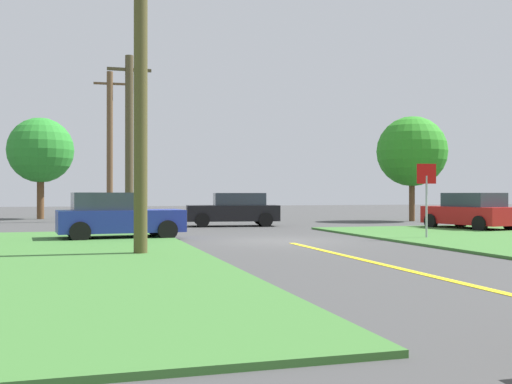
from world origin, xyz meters
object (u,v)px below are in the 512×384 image
Objects in this scene: utility_pole_near at (141,84)px; oak_tree_left at (41,150)px; pine_tree_center at (412,151)px; stop_sign at (426,187)px; utility_pole_far at (110,145)px; car_on_crossroad at (471,212)px; utility_pole_mid at (129,142)px; parked_car_near_building at (117,216)px; car_approaching_junction at (234,210)px.

utility_pole_near reaches higher than oak_tree_left.
pine_tree_center is at bearing -23.61° from oak_tree_left.
utility_pole_far is (-9.92, 16.94, 2.54)m from stop_sign.
car_on_crossroad is at bearing -130.24° from stop_sign.
utility_pole_far is at bearing 38.28° from car_on_crossroad.
utility_pole_far reaches higher than stop_sign.
utility_pole_near reaches higher than utility_pole_mid.
utility_pole_mid reaches higher than car_on_crossroad.
pine_tree_center is at bearing -25.01° from car_on_crossroad.
parked_car_near_building is 0.51× the size of utility_pole_far.
utility_pole_mid is (0.42, 9.90, -0.61)m from utility_pole_near.
utility_pole_near is 1.00× the size of utility_pole_far.
oak_tree_left reaches higher than car_on_crossroad.
pine_tree_center is at bearing 42.62° from utility_pole_near.
utility_pole_near is at bearing -90.12° from utility_pole_far.
parked_car_near_building is at bearing -91.26° from utility_pole_far.
oak_tree_left is at bearing 129.82° from utility_pole_far.
utility_pole_mid reaches higher than oak_tree_left.
car_on_crossroad is (4.89, 4.37, -1.01)m from stop_sign.
utility_pole_near is at bearing -80.79° from oak_tree_left.
car_approaching_junction is 9.43m from utility_pole_far.
pine_tree_center is (2.01, 8.30, 3.23)m from car_on_crossroad.
pine_tree_center is at bearing 24.20° from parked_car_near_building.
oak_tree_left reaches higher than stop_sign.
utility_pole_near is at bearing -92.45° from utility_pole_mid.
car_on_crossroad is 0.52× the size of utility_pole_near.
utility_pole_mid reaches higher than parked_car_near_building.
oak_tree_left is (-4.04, 4.84, -0.05)m from utility_pole_far.
utility_pole_near is 1.34× the size of oak_tree_left.
utility_pole_near is 9.93m from utility_pole_mid.
car_on_crossroad is 0.95× the size of car_approaching_junction.
parked_car_near_building is 0.60× the size of utility_pole_mid.
oak_tree_left is (-9.69, 11.50, 3.50)m from car_approaching_junction.
stop_sign is 0.36× the size of utility_pole_mid.
utility_pole_near is 1.41× the size of pine_tree_center.
utility_pole_mid is 0.85× the size of utility_pole_far.
utility_pole_near is 19.80m from utility_pole_far.
utility_pole_near is at bearing 74.15° from car_approaching_junction.
utility_pole_far is 1.41× the size of pine_tree_center.
oak_tree_left is 22.77m from pine_tree_center.
utility_pole_near is 1.17× the size of utility_pole_mid.
utility_pole_mid is at bearing -73.31° from oak_tree_left.
utility_pole_near is at bearing 23.97° from stop_sign.
car_on_crossroad is 0.51× the size of utility_pole_far.
car_approaching_junction is 0.54× the size of utility_pole_near.
stop_sign is at bearing -118.58° from pine_tree_center.
oak_tree_left is at bearing 106.69° from utility_pole_mid.
stop_sign is 0.41× the size of oak_tree_left.
utility_pole_far is at bearing -51.66° from stop_sign.
utility_pole_far reaches higher than parked_car_near_building.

